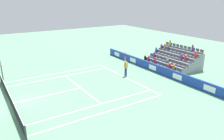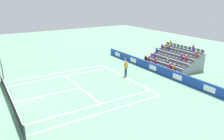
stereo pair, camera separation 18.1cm
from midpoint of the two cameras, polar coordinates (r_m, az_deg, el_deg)
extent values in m
plane|color=#669E77|center=(20.58, -24.96, -7.94)|extent=(80.00, 80.00, 0.00)
cube|color=white|center=(24.60, 3.32, -1.93)|extent=(10.97, 0.10, 0.01)
cube|color=white|center=(22.05, -8.39, -4.57)|extent=(8.23, 0.10, 0.01)
cube|color=white|center=(21.09, -16.36, -6.26)|extent=(0.10, 6.40, 0.01)
cube|color=white|center=(25.49, -13.16, -1.67)|extent=(0.10, 11.89, 0.01)
cube|color=white|center=(18.50, -4.32, -9.10)|extent=(0.10, 11.89, 0.01)
cube|color=white|center=(26.72, -14.17, -0.81)|extent=(0.10, 11.89, 0.01)
cube|color=white|center=(17.45, -2.15, -10.87)|extent=(0.10, 11.89, 0.01)
cube|color=white|center=(24.55, 3.13, -1.97)|extent=(0.10, 0.20, 0.01)
cube|color=#193899|center=(26.92, 10.40, 0.69)|extent=(19.18, 0.20, 0.99)
cube|color=white|center=(22.20, 23.67, -4.47)|extent=(1.23, 0.01, 0.55)
cube|color=white|center=(24.33, 16.30, -1.68)|extent=(1.23, 0.01, 0.55)
cube|color=white|center=(26.84, 10.22, 0.65)|extent=(1.23, 0.01, 0.55)
cube|color=white|center=(29.64, 5.24, 2.56)|extent=(1.23, 0.01, 0.55)
cube|color=white|center=(32.65, 1.12, 4.11)|extent=(1.23, 0.01, 0.55)
cylinder|color=#33383D|center=(25.91, -27.08, -1.68)|extent=(0.10, 0.10, 1.07)
cylinder|color=#33383D|center=(15.12, -21.76, -14.99)|extent=(0.10, 0.10, 1.07)
cube|color=black|center=(20.40, -25.13, -6.78)|extent=(11.77, 0.02, 0.92)
cube|color=white|center=(20.21, -25.32, -5.54)|extent=(11.77, 0.04, 0.04)
cylinder|color=navy|center=(24.93, 3.48, -0.57)|extent=(0.16, 0.16, 0.90)
cylinder|color=navy|center=(25.13, 3.23, -0.41)|extent=(0.16, 0.16, 0.90)
cube|color=white|center=(25.06, 3.46, -1.46)|extent=(0.16, 0.28, 0.08)
cube|color=white|center=(25.26, 3.22, -1.29)|extent=(0.16, 0.28, 0.08)
cube|color=orange|center=(24.80, 3.39, 1.15)|extent=(0.28, 0.39, 0.60)
sphere|color=#D3A884|center=(24.67, 3.41, 2.17)|extent=(0.24, 0.24, 0.24)
cylinder|color=#D3A884|center=(24.81, 3.19, 2.64)|extent=(0.09, 0.09, 0.62)
cylinder|color=#D3A884|center=(24.58, 3.51, 1.04)|extent=(0.09, 0.09, 0.56)
cylinder|color=black|center=(24.70, 3.20, 3.64)|extent=(0.04, 0.04, 0.28)
torus|color=red|center=(24.63, 3.22, 4.27)|extent=(0.08, 0.31, 0.31)
sphere|color=#D1E533|center=(24.56, 3.23, 4.90)|extent=(0.07, 0.07, 0.07)
cylinder|color=#474C54|center=(26.27, -26.70, -0.63)|extent=(0.07, 0.07, 1.71)
cylinder|color=#474C54|center=(26.84, -26.85, -0.28)|extent=(0.07, 0.07, 1.71)
cube|color=#474C54|center=(26.26, -27.07, 1.77)|extent=(0.56, 0.05, 0.04)
cube|color=gray|center=(27.72, 12.00, 0.49)|extent=(6.20, 0.95, 0.42)
cube|color=#545960|center=(25.82, 16.34, -0.46)|extent=(0.48, 0.44, 0.20)
cube|color=#545960|center=(25.89, 16.68, 0.14)|extent=(0.48, 0.04, 0.30)
cube|color=#545960|center=(26.21, 15.33, -0.10)|extent=(0.48, 0.44, 0.20)
cube|color=#545960|center=(26.28, 15.67, 0.50)|extent=(0.48, 0.04, 0.30)
cube|color=#545960|center=(26.60, 14.36, 0.26)|extent=(0.48, 0.44, 0.20)
cube|color=#545960|center=(26.67, 14.70, 0.84)|extent=(0.48, 0.04, 0.30)
cube|color=#545960|center=(27.00, 13.41, 0.61)|extent=(0.48, 0.44, 0.20)
cube|color=#545960|center=(27.07, 13.75, 1.18)|extent=(0.48, 0.04, 0.30)
cube|color=#545960|center=(27.42, 12.49, 0.94)|extent=(0.48, 0.44, 0.20)
cube|color=#545960|center=(27.48, 12.83, 1.50)|extent=(0.48, 0.04, 0.30)
cube|color=#545960|center=(27.83, 11.60, 1.26)|extent=(0.48, 0.44, 0.20)
cube|color=#545960|center=(27.90, 11.93, 1.82)|extent=(0.48, 0.04, 0.30)
cube|color=#545960|center=(28.26, 10.74, 1.58)|extent=(0.48, 0.44, 0.20)
cube|color=#545960|center=(28.32, 11.06, 2.12)|extent=(0.48, 0.04, 0.30)
cube|color=#545960|center=(28.69, 9.90, 1.88)|extent=(0.48, 0.44, 0.20)
cube|color=#545960|center=(28.76, 10.22, 2.42)|extent=(0.48, 0.04, 0.30)
cube|color=#545960|center=(29.13, 9.08, 2.18)|extent=(0.48, 0.44, 0.20)
cube|color=#545960|center=(29.20, 9.40, 2.71)|extent=(0.48, 0.04, 0.30)
cube|color=#545960|center=(29.58, 8.29, 2.46)|extent=(0.48, 0.44, 0.20)
cube|color=#545960|center=(29.64, 8.61, 2.98)|extent=(0.48, 0.04, 0.30)
cube|color=gray|center=(28.31, 13.41, 1.21)|extent=(6.20, 0.95, 0.84)
cube|color=#545960|center=(26.40, 17.79, 0.76)|extent=(0.48, 0.44, 0.20)
cube|color=#545960|center=(26.47, 18.12, 1.35)|extent=(0.48, 0.04, 0.30)
cube|color=#545960|center=(26.77, 16.79, 1.10)|extent=(0.48, 0.44, 0.20)
cube|color=#545960|center=(26.85, 17.12, 1.68)|extent=(0.48, 0.04, 0.30)
cube|color=#545960|center=(27.16, 15.81, 1.43)|extent=(0.48, 0.44, 0.20)
cube|color=#545960|center=(27.24, 16.14, 2.00)|extent=(0.48, 0.04, 0.30)
cube|color=#545960|center=(27.55, 14.86, 1.76)|extent=(0.48, 0.44, 0.20)
cube|color=#545960|center=(27.63, 15.19, 2.31)|extent=(0.48, 0.04, 0.30)
cube|color=#545960|center=(27.96, 13.94, 2.07)|extent=(0.48, 0.44, 0.20)
cube|color=#545960|center=(28.03, 14.26, 2.62)|extent=(0.48, 0.04, 0.30)
cube|color=#545960|center=(28.37, 13.05, 2.37)|extent=(0.48, 0.44, 0.20)
cube|color=#545960|center=(28.44, 13.37, 2.91)|extent=(0.48, 0.04, 0.30)
cube|color=#545960|center=(28.79, 12.17, 2.66)|extent=(0.48, 0.44, 0.20)
cube|color=#545960|center=(28.86, 12.49, 3.20)|extent=(0.48, 0.04, 0.30)
cube|color=#545960|center=(29.21, 11.33, 2.95)|extent=(0.48, 0.44, 0.20)
cube|color=#545960|center=(29.28, 11.64, 3.47)|extent=(0.48, 0.04, 0.30)
cube|color=#545960|center=(29.64, 10.51, 3.22)|extent=(0.48, 0.44, 0.20)
cube|color=#545960|center=(29.71, 10.82, 3.74)|extent=(0.48, 0.04, 0.30)
cube|color=#545960|center=(30.08, 9.71, 3.49)|extent=(0.48, 0.44, 0.20)
cube|color=#545960|center=(30.15, 10.02, 4.00)|extent=(0.48, 0.04, 0.30)
cube|color=gray|center=(28.92, 14.76, 1.90)|extent=(6.20, 0.95, 1.26)
cube|color=#545960|center=(27.00, 19.18, 1.93)|extent=(0.48, 0.44, 0.20)
cube|color=#545960|center=(27.09, 19.50, 2.50)|extent=(0.48, 0.04, 0.30)
cube|color=#545960|center=(27.37, 18.18, 2.25)|extent=(0.48, 0.44, 0.20)
cube|color=#545960|center=(27.45, 18.50, 2.81)|extent=(0.48, 0.04, 0.30)
cube|color=#545960|center=(27.74, 17.21, 2.56)|extent=(0.48, 0.44, 0.20)
cube|color=#545960|center=(27.83, 17.52, 3.11)|extent=(0.48, 0.04, 0.30)
cube|color=#545960|center=(28.13, 16.26, 2.86)|extent=(0.48, 0.44, 0.20)
cube|color=#545960|center=(28.22, 16.57, 3.40)|extent=(0.48, 0.04, 0.30)
cube|color=#545960|center=(28.53, 15.33, 3.15)|extent=(0.48, 0.44, 0.20)
cube|color=#545960|center=(28.61, 15.65, 3.69)|extent=(0.48, 0.04, 0.30)
cube|color=#545960|center=(28.93, 14.44, 3.43)|extent=(0.48, 0.44, 0.20)
cube|color=#545960|center=(29.01, 14.75, 3.96)|extent=(0.48, 0.04, 0.30)
cube|color=#545960|center=(29.34, 13.56, 3.71)|extent=(0.48, 0.44, 0.20)
cube|color=#545960|center=(29.42, 13.87, 4.23)|extent=(0.48, 0.04, 0.30)
cube|color=#545960|center=(29.76, 12.71, 3.97)|extent=(0.48, 0.44, 0.20)
cube|color=#545960|center=(29.84, 13.02, 4.48)|extent=(0.48, 0.04, 0.30)
cube|color=#545960|center=(30.18, 11.89, 4.23)|extent=(0.48, 0.44, 0.20)
cube|color=#545960|center=(30.26, 12.19, 4.73)|extent=(0.48, 0.04, 0.30)
cube|color=#545960|center=(30.61, 11.08, 4.48)|extent=(0.48, 0.44, 0.20)
cube|color=#545960|center=(30.69, 11.38, 4.98)|extent=(0.48, 0.04, 0.30)
cube|color=gray|center=(29.55, 16.06, 2.56)|extent=(6.20, 0.95, 1.68)
cube|color=#545960|center=(27.62, 20.51, 3.05)|extent=(0.48, 0.44, 0.20)
cube|color=#545960|center=(27.72, 20.82, 3.60)|extent=(0.48, 0.04, 0.30)
cube|color=#545960|center=(27.99, 19.52, 3.35)|extent=(0.48, 0.44, 0.20)
cube|color=#545960|center=(28.08, 19.82, 3.89)|extent=(0.48, 0.04, 0.30)
cube|color=#545960|center=(28.35, 18.54, 3.64)|extent=(0.48, 0.44, 0.20)
cube|color=#545960|center=(28.45, 18.85, 4.17)|extent=(0.48, 0.04, 0.30)
cube|color=#545960|center=(28.73, 17.60, 3.92)|extent=(0.48, 0.44, 0.20)
cube|color=#545960|center=(28.83, 17.90, 4.45)|extent=(0.48, 0.04, 0.30)
cube|color=#545960|center=(29.12, 16.67, 4.19)|extent=(0.48, 0.44, 0.20)
cube|color=#545960|center=(29.21, 16.98, 4.71)|extent=(0.48, 0.04, 0.30)
cube|color=#545960|center=(29.51, 15.78, 4.45)|extent=(0.48, 0.44, 0.20)
cube|color=#545960|center=(29.61, 16.08, 4.97)|extent=(0.48, 0.04, 0.30)
cube|color=#545960|center=(29.92, 14.90, 4.71)|extent=(0.48, 0.44, 0.20)
cube|color=#545960|center=(30.01, 15.20, 5.22)|extent=(0.48, 0.04, 0.30)
cube|color=#545960|center=(30.33, 14.05, 4.96)|extent=(0.48, 0.44, 0.20)
cube|color=#545960|center=(30.42, 14.35, 5.46)|extent=(0.48, 0.04, 0.30)
cube|color=#545960|center=(30.74, 13.22, 5.20)|extent=(0.48, 0.44, 0.20)
cube|color=#545960|center=(30.83, 13.51, 5.69)|extent=(0.48, 0.04, 0.30)
cube|color=#545960|center=(31.17, 12.41, 5.43)|extent=(0.48, 0.44, 0.20)
cube|color=#545960|center=(31.25, 12.70, 5.92)|extent=(0.48, 0.04, 0.30)
cube|color=gray|center=(30.19, 17.30, 3.19)|extent=(6.20, 0.95, 2.10)
cube|color=#545960|center=(28.28, 21.79, 4.12)|extent=(0.48, 0.44, 0.20)
cube|color=#545960|center=(28.38, 22.09, 4.65)|extent=(0.48, 0.04, 0.30)
cube|color=#545960|center=(28.63, 20.80, 4.39)|extent=(0.48, 0.44, 0.20)
cube|color=#545960|center=(28.73, 21.09, 4.92)|extent=(0.48, 0.04, 0.30)
cube|color=#545960|center=(28.99, 19.83, 4.67)|extent=(0.48, 0.44, 0.20)
cube|color=#545960|center=(29.09, 20.13, 5.19)|extent=(0.48, 0.04, 0.30)
cube|color=#545960|center=(29.36, 18.88, 4.93)|extent=(0.48, 0.44, 0.20)
cube|color=#545960|center=(29.46, 19.18, 5.44)|extent=(0.48, 0.04, 0.30)
cube|color=#545960|center=(29.74, 17.96, 5.18)|extent=(0.48, 0.44, 0.20)
cube|color=#545960|center=(29.84, 18.26, 5.69)|extent=(0.48, 0.04, 0.30)
cube|color=#545960|center=(30.13, 17.06, 5.43)|extent=(0.48, 0.44, 0.20)
cube|color=#545960|center=(30.22, 17.36, 5.93)|extent=(0.48, 0.04, 0.30)
cube|color=#545960|center=(30.52, 16.19, 5.67)|extent=(0.48, 0.44, 0.20)
cube|color=#545960|center=(30.62, 16.48, 6.16)|extent=(0.48, 0.04, 0.30)
cube|color=#545960|center=(30.92, 15.34, 5.90)|extent=(0.48, 0.44, 0.20)
cube|color=#545960|center=(31.02, 15.63, 6.39)|extent=(0.48, 0.04, 0.30)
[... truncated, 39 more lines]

